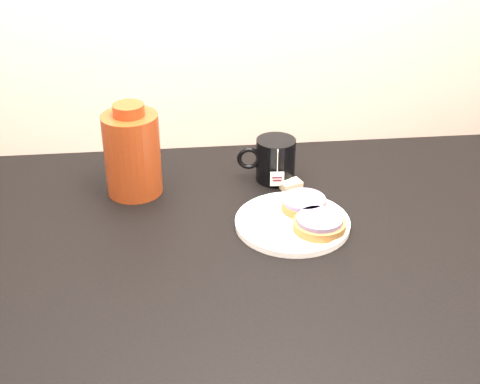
{
  "coord_description": "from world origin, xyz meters",
  "views": [
    {
      "loc": [
        -0.2,
        -1.04,
        1.47
      ],
      "look_at": [
        -0.08,
        0.11,
        0.81
      ],
      "focal_mm": 50.0,
      "sensor_mm": 36.0,
      "label": 1
    }
  ],
  "objects_px": {
    "bagel_back": "(304,204)",
    "bagel_package": "(132,153)",
    "table": "(286,280)",
    "plate": "(292,222)",
    "mug": "(275,159)",
    "bagel_front": "(319,224)",
    "teabag_pouch": "(291,185)"
  },
  "relations": [
    {
      "from": "bagel_back",
      "to": "teabag_pouch",
      "type": "relative_size",
      "value": 2.21
    },
    {
      "from": "teabag_pouch",
      "to": "table",
      "type": "bearing_deg",
      "value": -101.2
    },
    {
      "from": "mug",
      "to": "teabag_pouch",
      "type": "xyz_separation_m",
      "value": [
        0.03,
        -0.05,
        -0.04
      ]
    },
    {
      "from": "bagel_back",
      "to": "teabag_pouch",
      "type": "bearing_deg",
      "value": 93.86
    },
    {
      "from": "bagel_package",
      "to": "plate",
      "type": "bearing_deg",
      "value": -28.94
    },
    {
      "from": "plate",
      "to": "bagel_front",
      "type": "distance_m",
      "value": 0.06
    },
    {
      "from": "table",
      "to": "teabag_pouch",
      "type": "distance_m",
      "value": 0.24
    },
    {
      "from": "plate",
      "to": "teabag_pouch",
      "type": "xyz_separation_m",
      "value": [
        0.02,
        0.15,
        0.0
      ]
    },
    {
      "from": "teabag_pouch",
      "to": "bagel_package",
      "type": "distance_m",
      "value": 0.35
    },
    {
      "from": "plate",
      "to": "bagel_package",
      "type": "distance_m",
      "value": 0.37
    },
    {
      "from": "table",
      "to": "bagel_package",
      "type": "xyz_separation_m",
      "value": [
        -0.3,
        0.24,
        0.18
      ]
    },
    {
      "from": "table",
      "to": "bagel_back",
      "type": "xyz_separation_m",
      "value": [
        0.05,
        0.11,
        0.11
      ]
    },
    {
      "from": "mug",
      "to": "teabag_pouch",
      "type": "relative_size",
      "value": 2.97
    },
    {
      "from": "plate",
      "to": "bagel_front",
      "type": "xyz_separation_m",
      "value": [
        0.05,
        -0.04,
        0.02
      ]
    },
    {
      "from": "table",
      "to": "bagel_package",
      "type": "bearing_deg",
      "value": 140.56
    },
    {
      "from": "bagel_back",
      "to": "bagel_package",
      "type": "distance_m",
      "value": 0.38
    },
    {
      "from": "bagel_front",
      "to": "mug",
      "type": "height_order",
      "value": "mug"
    },
    {
      "from": "mug",
      "to": "bagel_package",
      "type": "xyz_separation_m",
      "value": [
        -0.31,
        -0.02,
        0.04
      ]
    },
    {
      "from": "table",
      "to": "plate",
      "type": "relative_size",
      "value": 6.1
    },
    {
      "from": "table",
      "to": "mug",
      "type": "bearing_deg",
      "value": 87.09
    },
    {
      "from": "bagel_back",
      "to": "bagel_front",
      "type": "bearing_deg",
      "value": -78.18
    },
    {
      "from": "plate",
      "to": "mug",
      "type": "xyz_separation_m",
      "value": [
        -0.01,
        0.2,
        0.04
      ]
    },
    {
      "from": "bagel_back",
      "to": "mug",
      "type": "distance_m",
      "value": 0.17
    },
    {
      "from": "mug",
      "to": "teabag_pouch",
      "type": "bearing_deg",
      "value": -53.9
    },
    {
      "from": "plate",
      "to": "teabag_pouch",
      "type": "distance_m",
      "value": 0.15
    },
    {
      "from": "bagel_back",
      "to": "bagel_package",
      "type": "height_order",
      "value": "bagel_package"
    },
    {
      "from": "table",
      "to": "bagel_package",
      "type": "height_order",
      "value": "bagel_package"
    },
    {
      "from": "teabag_pouch",
      "to": "bagel_package",
      "type": "relative_size",
      "value": 0.22
    },
    {
      "from": "bagel_front",
      "to": "teabag_pouch",
      "type": "xyz_separation_m",
      "value": [
        -0.02,
        0.19,
        -0.02
      ]
    },
    {
      "from": "table",
      "to": "bagel_front",
      "type": "relative_size",
      "value": 9.58
    },
    {
      "from": "teabag_pouch",
      "to": "bagel_package",
      "type": "bearing_deg",
      "value": 175.88
    },
    {
      "from": "bagel_front",
      "to": "teabag_pouch",
      "type": "relative_size",
      "value": 3.25
    }
  ]
}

